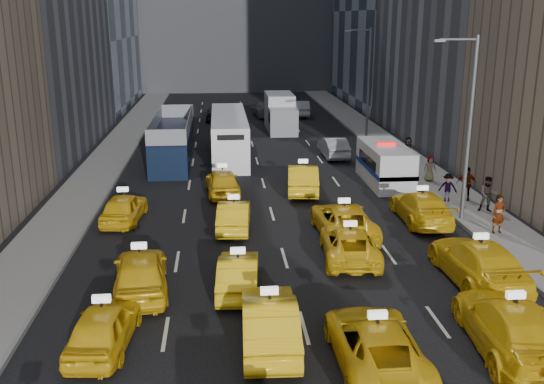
{
  "coord_description": "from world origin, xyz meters",
  "views": [
    {
      "loc": [
        -2.62,
        -15.65,
        9.8
      ],
      "look_at": [
        -0.25,
        11.13,
        2.0
      ],
      "focal_mm": 40.0,
      "sensor_mm": 36.0,
      "label": 1
    }
  ],
  "objects_px": {
    "nypd_van": "(385,165)",
    "box_truck": "(280,113)",
    "pedestrian_0": "(499,214)",
    "double_decker": "(173,139)",
    "city_bus": "(229,136)"
  },
  "relations": [
    {
      "from": "nypd_van",
      "to": "box_truck",
      "type": "relative_size",
      "value": 0.85
    },
    {
      "from": "box_truck",
      "to": "pedestrian_0",
      "type": "height_order",
      "value": "box_truck"
    },
    {
      "from": "double_decker",
      "to": "city_bus",
      "type": "relative_size",
      "value": 0.92
    },
    {
      "from": "nypd_van",
      "to": "pedestrian_0",
      "type": "xyz_separation_m",
      "value": [
        2.73,
        -9.56,
        -0.09
      ]
    },
    {
      "from": "pedestrian_0",
      "to": "city_bus",
      "type": "bearing_deg",
      "value": 113.59
    },
    {
      "from": "nypd_van",
      "to": "box_truck",
      "type": "bearing_deg",
      "value": 108.9
    },
    {
      "from": "city_bus",
      "to": "pedestrian_0",
      "type": "height_order",
      "value": "city_bus"
    },
    {
      "from": "city_bus",
      "to": "nypd_van",
      "type": "bearing_deg",
      "value": -37.31
    },
    {
      "from": "pedestrian_0",
      "to": "box_truck",
      "type": "bearing_deg",
      "value": 94.32
    },
    {
      "from": "city_bus",
      "to": "box_truck",
      "type": "relative_size",
      "value": 1.66
    },
    {
      "from": "box_truck",
      "to": "pedestrian_0",
      "type": "bearing_deg",
      "value": -67.62
    },
    {
      "from": "city_bus",
      "to": "pedestrian_0",
      "type": "distance_m",
      "value": 21.64
    },
    {
      "from": "double_decker",
      "to": "box_truck",
      "type": "distance_m",
      "value": 14.34
    },
    {
      "from": "double_decker",
      "to": "box_truck",
      "type": "relative_size",
      "value": 1.52
    },
    {
      "from": "box_truck",
      "to": "double_decker",
      "type": "bearing_deg",
      "value": -119.59
    }
  ]
}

